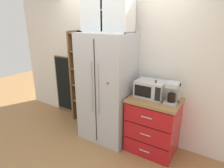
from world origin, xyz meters
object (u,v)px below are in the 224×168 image
at_px(refrigerator, 107,88).
at_px(bottle_amber, 155,91).
at_px(coffee_maker, 173,92).
at_px(chalkboard_menu, 66,85).
at_px(microwave, 151,89).
at_px(mug_red, 157,95).
at_px(bottle_cobalt, 156,92).

relative_size(refrigerator, bottle_amber, 6.20).
relative_size(coffee_maker, bottle_amber, 1.04).
bearing_deg(chalkboard_menu, microwave, -5.79).
bearing_deg(mug_red, bottle_amber, -91.44).
xyz_separation_m(coffee_maker, bottle_cobalt, (-0.25, 0.01, -0.05)).
bearing_deg(refrigerator, microwave, 7.56).
xyz_separation_m(bottle_amber, chalkboard_menu, (-2.14, 0.27, -0.38)).
bearing_deg(chalkboard_menu, bottle_cobalt, -6.35).
relative_size(coffee_maker, bottle_cobalt, 1.24).
xyz_separation_m(bottle_amber, bottle_cobalt, (0.00, 0.03, -0.02)).
height_order(microwave, bottle_amber, bottle_amber).
bearing_deg(refrigerator, bottle_amber, 2.75).
height_order(bottle_amber, chalkboard_menu, chalkboard_menu).
bearing_deg(bottle_cobalt, refrigerator, -175.39).
xyz_separation_m(refrigerator, coffee_maker, (1.09, 0.06, 0.13)).
height_order(refrigerator, microwave, refrigerator).
height_order(refrigerator, coffee_maker, refrigerator).
height_order(coffee_maker, chalkboard_menu, chalkboard_menu).
bearing_deg(chalkboard_menu, mug_red, -5.02).
bearing_deg(microwave, refrigerator, -172.44).
bearing_deg(refrigerator, mug_red, 7.96).
relative_size(coffee_maker, mug_red, 2.59).
distance_m(microwave, chalkboard_menu, 2.09).
relative_size(coffee_maker, chalkboard_menu, 0.24).
height_order(mug_red, bottle_amber, bottle_amber).
distance_m(refrigerator, coffee_maker, 1.10).
relative_size(mug_red, bottle_amber, 0.40).
xyz_separation_m(microwave, bottle_cobalt, (0.10, -0.03, -0.02)).
bearing_deg(coffee_maker, microwave, 173.09).
bearing_deg(coffee_maker, bottle_amber, -176.34).
height_order(mug_red, bottle_cobalt, bottle_cobalt).
relative_size(microwave, bottle_cobalt, 1.75).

